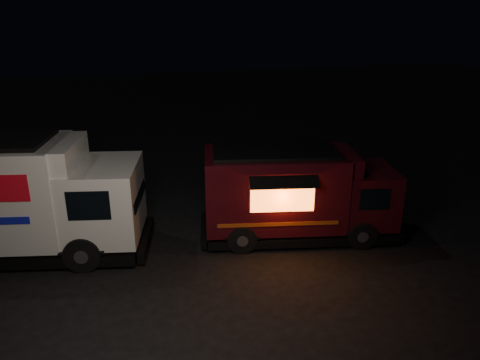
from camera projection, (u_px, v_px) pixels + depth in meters
name	position (u px, v px, depth m)	size (l,w,h in m)	color
ground	(176.00, 272.00, 12.49)	(80.00, 80.00, 0.00)	black
white_truck	(10.00, 198.00, 12.93)	(7.49, 2.56, 3.40)	silver
red_truck	(299.00, 193.00, 14.06)	(5.96, 2.19, 2.77)	black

